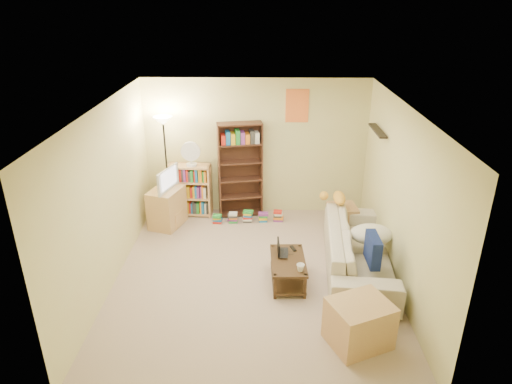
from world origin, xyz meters
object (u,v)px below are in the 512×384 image
(tv_stand, at_px, (167,207))
(end_cabinet, at_px, (359,323))
(floor_lamp, at_px, (164,139))
(tall_bookshelf, at_px, (240,168))
(coffee_table, at_px, (288,268))
(desk_fan, at_px, (191,154))
(sofa, at_px, (359,250))
(television, at_px, (164,179))
(tabby_cat, at_px, (336,197))
(laptop, at_px, (287,253))
(side_table, at_px, (342,220))
(mug, at_px, (300,268))
(short_bookshelf, at_px, (190,190))

(tv_stand, bearing_deg, end_cabinet, -28.33)
(floor_lamp, bearing_deg, tall_bookshelf, 7.06)
(coffee_table, xyz_separation_m, tall_bookshelf, (-0.77, 2.19, 0.69))
(coffee_table, height_order, tv_stand, tv_stand)
(desk_fan, xyz_separation_m, floor_lamp, (-0.42, -0.11, 0.31))
(sofa, relative_size, television, 3.55)
(tall_bookshelf, distance_m, desk_fan, 0.92)
(tabby_cat, distance_m, laptop, 1.45)
(coffee_table, bearing_deg, floor_lamp, 133.69)
(tabby_cat, bearing_deg, floor_lamp, 165.20)
(sofa, bearing_deg, television, 70.90)
(desk_fan, xyz_separation_m, end_cabinet, (2.42, -3.36, -0.93))
(television, bearing_deg, desk_fan, -27.73)
(tabby_cat, xyz_separation_m, tv_stand, (-2.89, 0.48, -0.43))
(sofa, height_order, tabby_cat, tabby_cat)
(coffee_table, distance_m, floor_lamp, 3.17)
(floor_lamp, bearing_deg, desk_fan, 15.09)
(side_table, bearing_deg, tv_stand, 174.79)
(mug, distance_m, short_bookshelf, 3.09)
(sofa, relative_size, mug, 16.72)
(tv_stand, relative_size, side_table, 1.32)
(laptop, bearing_deg, short_bookshelf, 43.60)
(coffee_table, xyz_separation_m, desk_fan, (-1.64, 2.15, 0.97))
(mug, relative_size, desk_fan, 0.32)
(mug, bearing_deg, side_table, 64.40)
(tall_bookshelf, relative_size, short_bookshelf, 1.80)
(laptop, height_order, short_bookshelf, short_bookshelf)
(laptop, xyz_separation_m, short_bookshelf, (-1.69, 2.05, 0.10))
(television, height_order, side_table, television)
(tv_stand, relative_size, end_cabinet, 1.03)
(mug, xyz_separation_m, short_bookshelf, (-1.85, 2.48, 0.06))
(coffee_table, distance_m, laptop, 0.21)
(tabby_cat, height_order, end_cabinet, tabby_cat)
(desk_fan, bearing_deg, tall_bookshelf, 3.04)
(coffee_table, height_order, short_bookshelf, short_bookshelf)
(mug, height_order, short_bookshelf, short_bookshelf)
(mug, height_order, side_table, side_table)
(floor_lamp, height_order, end_cabinet, floor_lamp)
(coffee_table, bearing_deg, tv_stand, 137.93)
(tall_bookshelf, distance_m, short_bookshelf, 1.02)
(floor_lamp, bearing_deg, tabby_cat, -14.80)
(end_cabinet, bearing_deg, desk_fan, 125.68)
(floor_lamp, bearing_deg, end_cabinet, -48.87)
(sofa, distance_m, floor_lamp, 3.74)
(mug, relative_size, television, 0.21)
(tabby_cat, relative_size, end_cabinet, 0.80)
(tv_stand, bearing_deg, tall_bookshelf, 37.26)
(coffee_table, relative_size, desk_fan, 1.92)
(floor_lamp, bearing_deg, coffee_table, -44.53)
(tv_stand, bearing_deg, tabby_cat, 8.61)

